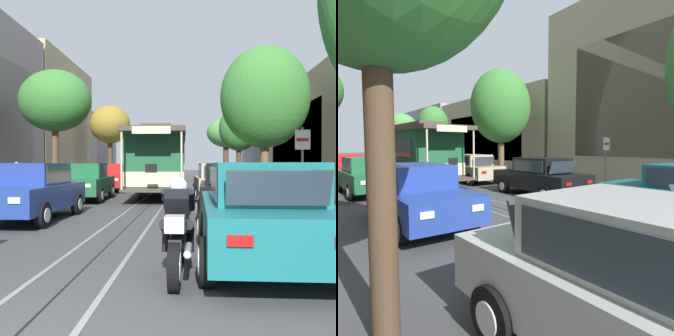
% 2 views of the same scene
% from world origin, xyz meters
% --- Properties ---
extents(ground_plane, '(160.00, 160.00, 0.00)m').
position_xyz_m(ground_plane, '(0.00, 19.23, 0.00)').
color(ground_plane, '#424244').
extents(trolley_track_rails, '(1.14, 56.08, 0.01)m').
position_xyz_m(trolley_track_rails, '(0.00, 22.04, 0.00)').
color(trolley_track_rails, gray).
rests_on(trolley_track_rails, ground).
extents(building_facade_right, '(5.40, 47.78, 10.12)m').
position_xyz_m(building_facade_right, '(10.23, 18.86, 4.09)').
color(building_facade_right, tan).
rests_on(building_facade_right, ground).
extents(parked_car_silver_near_left, '(2.07, 4.39, 1.58)m').
position_xyz_m(parked_car_silver_near_left, '(-2.94, 1.92, 0.80)').
color(parked_car_silver_near_left, '#B7B7BC').
rests_on(parked_car_silver_near_left, ground).
extents(parked_car_blue_second_left, '(2.06, 4.39, 1.58)m').
position_xyz_m(parked_car_blue_second_left, '(-2.84, 8.22, 0.80)').
color(parked_car_blue_second_left, '#233D93').
rests_on(parked_car_blue_second_left, ground).
extents(parked_car_green_mid_left, '(2.10, 4.40, 1.58)m').
position_xyz_m(parked_car_green_mid_left, '(-2.94, 14.24, 0.80)').
color(parked_car_green_mid_left, '#1E6038').
rests_on(parked_car_green_mid_left, ground).
extents(parked_car_red_fourth_left, '(2.09, 4.40, 1.58)m').
position_xyz_m(parked_car_red_fourth_left, '(-2.98, 20.03, 0.80)').
color(parked_car_red_fourth_left, red).
rests_on(parked_car_red_fourth_left, ground).
extents(parked_car_black_second_right, '(2.10, 4.41, 1.58)m').
position_xyz_m(parked_car_black_second_right, '(2.77, 9.43, 0.80)').
color(parked_car_black_second_right, black).
rests_on(parked_car_black_second_right, ground).
extents(parked_car_beige_mid_right, '(2.12, 4.41, 1.58)m').
position_xyz_m(parked_car_beige_mid_right, '(2.69, 15.03, 0.80)').
color(parked_car_beige_mid_right, '#C1B28E').
rests_on(parked_car_beige_mid_right, ground).
extents(street_tree_kerb_right_second, '(3.83, 3.22, 6.68)m').
position_xyz_m(street_tree_kerb_right_second, '(4.76, 14.93, 4.44)').
color(street_tree_kerb_right_second, brown).
rests_on(street_tree_kerb_right_second, ground).
extents(street_tree_kerb_right_mid, '(2.80, 2.52, 5.67)m').
position_xyz_m(street_tree_kerb_right_mid, '(4.91, 25.65, 4.03)').
color(street_tree_kerb_right_mid, '#4C3826').
rests_on(street_tree_kerb_right_mid, ground).
extents(street_tree_kerb_right_fourth, '(3.58, 3.22, 5.87)m').
position_xyz_m(street_tree_kerb_right_fourth, '(4.80, 34.92, 4.42)').
color(street_tree_kerb_right_fourth, '#4C3826').
rests_on(street_tree_kerb_right_fourth, ground).
extents(cable_car_trolley, '(2.75, 9.16, 3.28)m').
position_xyz_m(cable_car_trolley, '(0.00, 16.87, 1.66)').
color(cable_car_trolley, '#1E5B38').
rests_on(cable_car_trolley, ground).
extents(street_sign_post, '(0.36, 0.07, 2.45)m').
position_xyz_m(street_sign_post, '(4.30, 7.35, 1.54)').
color(street_sign_post, slate).
rests_on(street_sign_post, ground).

